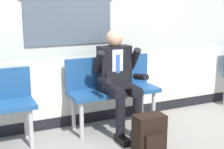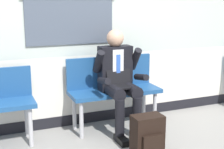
# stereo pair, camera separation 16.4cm
# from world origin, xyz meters

# --- Properties ---
(ground_plane) EXTENTS (18.00, 18.00, 0.00)m
(ground_plane) POSITION_xyz_m (0.00, 0.00, 0.00)
(ground_plane) COLOR gray
(station_wall) EXTENTS (5.79, 0.16, 3.16)m
(station_wall) POSITION_xyz_m (-0.00, 0.58, 1.57)
(station_wall) COLOR beige
(station_wall) RESTS_ON ground
(bench_with_person) EXTENTS (1.14, 0.42, 0.90)m
(bench_with_person) POSITION_xyz_m (0.25, 0.30, 0.54)
(bench_with_person) COLOR navy
(bench_with_person) RESTS_ON ground
(person_seated) EXTENTS (0.57, 0.70, 1.25)m
(person_seated) POSITION_xyz_m (0.25, 0.11, 0.67)
(person_seated) COLOR black
(person_seated) RESTS_ON ground
(backpack) EXTENTS (0.32, 0.24, 0.43)m
(backpack) POSITION_xyz_m (0.27, -0.58, 0.21)
(backpack) COLOR black
(backpack) RESTS_ON ground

